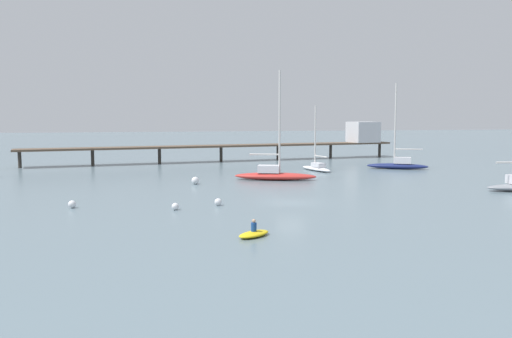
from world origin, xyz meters
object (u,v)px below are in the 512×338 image
(dinghy_yellow, at_px, (254,233))
(sailboat_white, at_px, (316,166))
(mooring_buoy_inner, at_px, (72,204))
(pier, at_px, (298,139))
(sailboat_red, at_px, (274,174))
(sailboat_navy, at_px, (398,164))
(mooring_buoy_far, at_px, (195,181))
(mooring_buoy_outer, at_px, (175,206))
(mooring_buoy_near, at_px, (218,202))

(dinghy_yellow, bearing_deg, sailboat_white, 65.79)
(mooring_buoy_inner, bearing_deg, pier, 52.94)
(sailboat_red, xyz_separation_m, sailboat_white, (8.24, 8.78, -0.15))
(sailboat_navy, height_order, mooring_buoy_far, sailboat_navy)
(dinghy_yellow, distance_m, mooring_buoy_outer, 11.51)
(sailboat_white, relative_size, mooring_buoy_near, 14.54)
(sailboat_white, relative_size, mooring_buoy_outer, 15.34)
(dinghy_yellow, height_order, mooring_buoy_outer, dinghy_yellow)
(pier, bearing_deg, sailboat_red, -112.03)
(pier, height_order, sailboat_red, sailboat_red)
(mooring_buoy_outer, bearing_deg, pier, 62.20)
(pier, distance_m, mooring_buoy_inner, 53.95)
(mooring_buoy_inner, bearing_deg, mooring_buoy_outer, -18.24)
(mooring_buoy_near, bearing_deg, sailboat_red, 61.04)
(mooring_buoy_inner, bearing_deg, sailboat_navy, 29.73)
(sailboat_navy, relative_size, mooring_buoy_far, 14.65)
(sailboat_white, xyz_separation_m, mooring_buoy_inner, (-29.41, -23.89, -0.27))
(sailboat_red, bearing_deg, sailboat_navy, 22.95)
(sailboat_white, height_order, mooring_buoy_outer, sailboat_white)
(sailboat_navy, distance_m, mooring_buoy_inner, 47.93)
(mooring_buoy_inner, distance_m, mooring_buoy_outer, 8.79)
(pier, distance_m, mooring_buoy_outer, 51.80)
(pier, height_order, mooring_buoy_near, pier)
(sailboat_red, bearing_deg, pier, 67.97)
(mooring_buoy_outer, height_order, mooring_buoy_far, mooring_buoy_far)
(pier, bearing_deg, sailboat_navy, -64.48)
(mooring_buoy_inner, height_order, mooring_buoy_near, mooring_buoy_inner)
(sailboat_red, height_order, dinghy_yellow, sailboat_red)
(sailboat_navy, bearing_deg, dinghy_yellow, -127.94)
(mooring_buoy_outer, xyz_separation_m, mooring_buoy_near, (3.72, 1.39, 0.02))
(sailboat_navy, height_order, sailboat_red, sailboat_red)
(sailboat_red, height_order, mooring_buoy_outer, sailboat_red)
(sailboat_navy, bearing_deg, mooring_buoy_outer, -141.45)
(pier, xyz_separation_m, mooring_buoy_inner, (-32.45, -42.98, -3.27))
(sailboat_red, xyz_separation_m, mooring_buoy_inner, (-21.17, -15.11, -0.42))
(pier, relative_size, mooring_buoy_far, 75.90)
(sailboat_white, bearing_deg, dinghy_yellow, -114.21)
(sailboat_navy, relative_size, mooring_buoy_inner, 19.00)
(pier, xyz_separation_m, sailboat_navy, (9.17, -19.21, -2.82))
(sailboat_red, height_order, mooring_buoy_near, sailboat_red)
(pier, distance_m, sailboat_white, 19.56)
(pier, distance_m, sailboat_navy, 21.47)
(mooring_buoy_outer, bearing_deg, sailboat_red, 54.30)
(sailboat_red, bearing_deg, mooring_buoy_outer, -125.70)
(mooring_buoy_near, bearing_deg, sailboat_white, 55.51)
(sailboat_white, height_order, dinghy_yellow, sailboat_white)
(pier, relative_size, dinghy_yellow, 23.33)
(sailboat_navy, distance_m, mooring_buoy_far, 31.91)
(pier, xyz_separation_m, mooring_buoy_far, (-20.90, -29.89, -3.17))
(sailboat_navy, distance_m, sailboat_red, 22.21)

